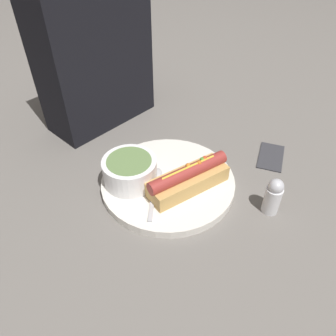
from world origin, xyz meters
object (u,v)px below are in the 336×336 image
at_px(soup_bowl, 130,170).
at_px(seated_diner, 92,42).
at_px(salt_shaker, 273,196).
at_px(hot_dog, 188,178).
at_px(spoon, 155,181).

distance_m(soup_bowl, seated_diner, 0.34).
bearing_deg(salt_shaker, soup_bowl, 119.47).
relative_size(salt_shaker, seated_diner, 0.17).
bearing_deg(hot_dog, spoon, 135.49).
relative_size(soup_bowl, salt_shaker, 1.38).
height_order(spoon, seated_diner, seated_diner).
xyz_separation_m(hot_dog, salt_shaker, (0.08, -0.15, -0.00)).
height_order(soup_bowl, spoon, soup_bowl).
relative_size(spoon, seated_diner, 0.26).
distance_m(salt_shaker, seated_diner, 0.55).
xyz_separation_m(hot_dog, soup_bowl, (-0.07, 0.10, 0.01)).
bearing_deg(seated_diner, soup_bowl, -116.74).
height_order(soup_bowl, salt_shaker, salt_shaker).
xyz_separation_m(soup_bowl, spoon, (0.03, -0.04, -0.03)).
bearing_deg(hot_dog, salt_shaker, -49.49).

